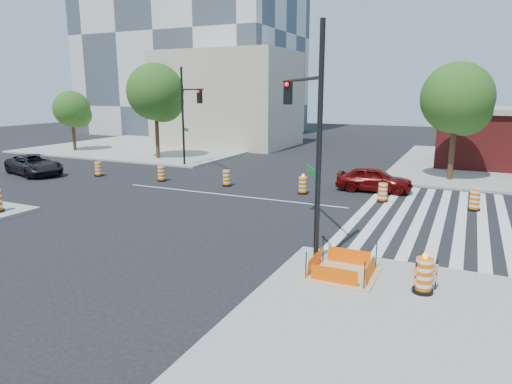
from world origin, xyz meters
TOP-DOWN VIEW (x-y plane):
  - ground at (0.00, 0.00)m, footprint 120.00×120.00m
  - sidewalk_nw at (-18.00, 18.00)m, footprint 22.00×22.00m
  - crosswalk_east at (10.95, 0.00)m, footprint 6.75×13.50m
  - lane_centerline at (0.00, 0.00)m, footprint 14.00×0.12m
  - excavation_pit at (9.00, -9.00)m, footprint 2.20×2.20m
  - beige_midrise at (-12.00, 22.00)m, footprint 14.00×10.00m
  - red_coupe at (7.36, 4.60)m, footprint 4.54×2.09m
  - dark_suv at (-15.76, -0.12)m, footprint 5.70×3.81m
  - signal_pole_se at (6.95, -6.76)m, footprint 3.40×5.10m
  - signal_pole_nw at (-7.03, 6.63)m, footprint 4.35×3.88m
  - pit_drum at (11.48, -9.33)m, footprint 0.61×0.61m
  - barricade at (11.54, -9.27)m, footprint 0.62×0.59m
  - tree_north_a at (-22.94, 10.51)m, footprint 3.52×3.49m
  - tree_north_b at (-12.32, 9.82)m, footprint 4.85×4.85m
  - tree_north_c at (11.37, 9.92)m, footprint 4.54×4.54m
  - median_drum_0 at (-11.21, 1.42)m, footprint 0.60×0.60m
  - median_drum_1 at (-6.06, 1.79)m, footprint 0.60×0.60m
  - median_drum_2 at (-1.35, 2.24)m, footprint 0.60×0.60m
  - median_drum_3 at (3.75, 2.17)m, footprint 0.60×0.60m
  - median_drum_4 at (8.31, 2.14)m, footprint 0.60×0.60m
  - median_drum_5 at (12.82, 2.21)m, footprint 0.60×0.60m

SIDE VIEW (x-z plane):
  - ground at x=0.00m, z-range 0.00..0.00m
  - lane_centerline at x=0.00m, z-range 0.00..0.01m
  - crosswalk_east at x=10.95m, z-range 0.00..0.01m
  - sidewalk_nw at x=-18.00m, z-range 0.00..0.15m
  - excavation_pit at x=9.00m, z-range -0.23..0.67m
  - median_drum_0 at x=-11.21m, z-range -0.03..0.99m
  - median_drum_1 at x=-6.06m, z-range -0.03..0.99m
  - median_drum_2 at x=-1.35m, z-range -0.03..0.99m
  - median_drum_4 at x=8.31m, z-range -0.03..0.99m
  - median_drum_5 at x=12.82m, z-range -0.03..0.99m
  - median_drum_3 at x=3.75m, z-range -0.10..1.08m
  - pit_drum at x=11.48m, z-range 0.05..1.25m
  - barricade at x=11.54m, z-range 0.20..1.16m
  - dark_suv at x=-15.76m, z-range 0.00..1.45m
  - red_coupe at x=7.36m, z-range 0.00..1.51m
  - tree_north_a at x=-22.94m, z-range 1.01..6.94m
  - signal_pole_nw at x=-7.03m, z-range 0.86..8.40m
  - signal_pole_se at x=6.95m, z-range 0.90..8.84m
  - beige_midrise at x=-12.00m, z-range 0.00..10.00m
  - tree_north_c at x=11.37m, z-range 1.32..9.03m
  - tree_north_b at x=-12.32m, z-range 1.41..9.66m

